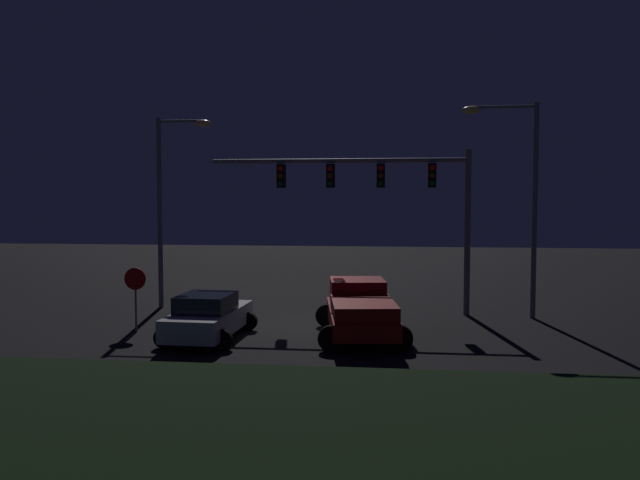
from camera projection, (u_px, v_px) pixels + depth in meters
The scene contains 8 objects.
ground_plane at pixel (307, 326), 23.53m from camera, with size 80.00×80.00×0.00m, color black.
grass_median at pixel (243, 413), 13.73m from camera, with size 21.55×7.70×0.10m, color black.
pickup_truck at pixel (360, 307), 21.56m from camera, with size 3.38×5.63×1.80m.
car_sedan at pixel (208, 317), 21.19m from camera, with size 2.59×4.46×1.51m.
traffic_signal_gantry at pixel (382, 188), 25.76m from camera, with size 10.32×0.56×6.50m.
street_lamp_left at pixel (170, 189), 27.23m from camera, with size 2.35×0.44×7.96m.
street_lamp_right at pixel (519, 183), 24.75m from camera, with size 2.88×0.44×8.21m.
stop_sign at pixel (135, 287), 22.24m from camera, with size 0.76×0.08×2.23m.
Camera 1 is at (3.18, -23.08, 4.56)m, focal length 36.55 mm.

